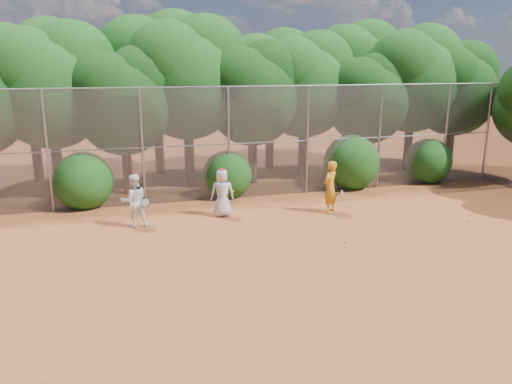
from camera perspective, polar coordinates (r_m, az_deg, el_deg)
name	(u,v)px	position (r m, az deg, el deg)	size (l,w,h in m)	color
ground	(320,254)	(13.09, 7.32, -7.00)	(80.00, 80.00, 0.00)	#9A4A22
fence_back	(252,141)	(18.02, -0.40, 5.80)	(20.05, 0.09, 4.03)	gray
tree_1	(51,81)	(19.80, -22.39, 11.66)	(4.64, 4.03, 6.35)	black
tree_2	(124,97)	(19.02, -14.85, 10.43)	(3.99, 3.47, 5.47)	black
tree_3	(188,73)	(20.22, -7.78, 13.29)	(4.89, 4.26, 6.70)	black
tree_4	(253,90)	(20.17, -0.29, 11.60)	(4.19, 3.64, 5.73)	black
tree_5	(305,81)	(21.73, 5.63, 12.50)	(4.51, 3.92, 6.17)	black
tree_6	(369,95)	(21.90, 12.76, 10.72)	(3.86, 3.36, 5.29)	black
tree_7	(414,75)	(23.69, 17.62, 12.63)	(4.77, 4.14, 6.53)	black
tree_8	(456,85)	(24.61, 21.89, 11.24)	(4.25, 3.70, 5.82)	black
tree_9	(30,75)	(22.19, -24.45, 12.10)	(4.83, 4.20, 6.62)	black
tree_10	(157,67)	(22.28, -11.28, 13.84)	(5.15, 4.48, 7.06)	black
tree_11	(271,78)	(22.89, 1.74, 12.95)	(4.64, 4.03, 6.35)	black
tree_12	(356,69)	(25.18, 11.40, 13.61)	(5.02, 4.37, 6.88)	black
bush_0	(83,178)	(17.88, -19.14, 1.50)	(2.00, 2.00, 2.00)	#134511
bush_1	(227,172)	(18.30, -3.31, 2.24)	(1.80, 1.80, 1.80)	#134511
bush_2	(351,160)	(19.95, 10.85, 3.61)	(2.20, 2.20, 2.20)	#134511
bush_3	(428,159)	(21.77, 19.10, 3.57)	(1.90, 1.90, 1.90)	#134511
player_yellow	(330,187)	(16.44, 8.46, 0.56)	(0.86, 0.71, 1.72)	orange
player_teen	(222,193)	(15.92, -3.87, -0.06)	(0.81, 0.58, 1.57)	silver
player_white	(134,201)	(15.29, -13.75, -0.97)	(0.90, 0.79, 1.61)	white
ball_0	(346,241)	(13.96, 10.26, -5.59)	(0.07, 0.07, 0.07)	#C7E92A
ball_1	(356,227)	(15.23, 11.34, -3.92)	(0.07, 0.07, 0.07)	#C7E92A
ball_2	(468,221)	(16.83, 23.05, -3.05)	(0.07, 0.07, 0.07)	#C7E92A
ball_3	(365,241)	(14.12, 12.36, -5.46)	(0.07, 0.07, 0.07)	#C7E92A
ball_4	(348,206)	(17.33, 10.46, -1.62)	(0.07, 0.07, 0.07)	#C7E92A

